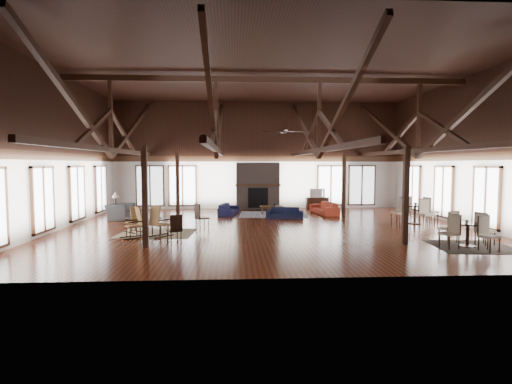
{
  "coord_description": "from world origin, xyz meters",
  "views": [
    {
      "loc": [
        -1.34,
        -15.56,
        2.51
      ],
      "look_at": [
        -0.41,
        1.0,
        1.35
      ],
      "focal_mm": 28.0,
      "sensor_mm": 36.0,
      "label": 1
    }
  ],
  "objects": [
    {
      "name": "side_table_lamp",
      "position": [
        -6.84,
        3.22,
        0.47
      ],
      "size": [
        0.48,
        0.48,
        1.23
      ],
      "color": "black",
      "rests_on": "floor"
    },
    {
      "name": "floor",
      "position": [
        0.0,
        0.0,
        0.0
      ],
      "size": [
        16.0,
        16.0,
        0.0
      ],
      "primitive_type": "plane",
      "color": "#5C2C13",
      "rests_on": "ground"
    },
    {
      "name": "cafe_table_far",
      "position": [
        6.3,
        0.77,
        0.54
      ],
      "size": [
        2.12,
        2.12,
        1.09
      ],
      "rotation": [
        0.0,
        0.0,
        0.2
      ],
      "color": "black",
      "rests_on": "floor"
    },
    {
      "name": "rocking_chair_b",
      "position": [
        -3.95,
        -1.81,
        0.52
      ],
      "size": [
        0.9,
        0.94,
        1.1
      ],
      "rotation": [
        0.0,
        0.0,
        -0.71
      ],
      "color": "#946138",
      "rests_on": "floor"
    },
    {
      "name": "rug_dark",
      "position": [
        5.92,
        -3.97,
        0.01
      ],
      "size": [
        2.46,
        2.28,
        0.01
      ],
      "primitive_type": "cube",
      "rotation": [
        0.0,
        0.0,
        -0.1
      ],
      "color": "black",
      "rests_on": "floor"
    },
    {
      "name": "television",
      "position": [
        3.37,
        6.75,
        0.87
      ],
      "size": [
        0.88,
        0.23,
        0.5
      ],
      "primitive_type": "imported",
      "rotation": [
        0.0,
        0.0,
        0.14
      ],
      "color": "#B2B2B2",
      "rests_on": "tv_console"
    },
    {
      "name": "cup_near",
      "position": [
        5.72,
        -3.94,
        0.77
      ],
      "size": [
        0.13,
        0.13,
        0.09
      ],
      "primitive_type": "imported",
      "rotation": [
        0.0,
        0.0,
        -0.19
      ],
      "color": "#B2B2B2",
      "rests_on": "cafe_table_near"
    },
    {
      "name": "coffee_table",
      "position": [
        0.54,
        4.22,
        0.37
      ],
      "size": [
        1.16,
        0.65,
        0.43
      ],
      "rotation": [
        0.0,
        0.0,
        0.09
      ],
      "color": "brown",
      "rests_on": "floor"
    },
    {
      "name": "side_chair_b",
      "position": [
        -3.17,
        -3.12,
        0.55
      ],
      "size": [
        0.54,
        0.54,
        0.95
      ],
      "rotation": [
        0.0,
        0.0,
        0.51
      ],
      "color": "black",
      "rests_on": "floor"
    },
    {
      "name": "sofa_navy_front",
      "position": [
        1.03,
        2.73,
        0.25
      ],
      "size": [
        1.8,
        0.97,
        0.5
      ],
      "primitive_type": "imported",
      "rotation": [
        0.0,
        0.0,
        -0.18
      ],
      "color": "black",
      "rests_on": "floor"
    },
    {
      "name": "wall_front",
      "position": [
        0.0,
        -7.0,
        3.0
      ],
      "size": [
        16.0,
        0.02,
        6.0
      ],
      "primitive_type": "cube",
      "color": "silver",
      "rests_on": "floor"
    },
    {
      "name": "sofa_navy_left",
      "position": [
        -1.6,
        4.27,
        0.27
      ],
      "size": [
        1.94,
        1.08,
        0.53
      ],
      "primitive_type": "imported",
      "rotation": [
        0.0,
        0.0,
        1.36
      ],
      "color": "#15163A",
      "rests_on": "floor"
    },
    {
      "name": "roof_truss",
      "position": [
        0.0,
        0.0,
        4.03
      ],
      "size": [
        15.6,
        14.07,
        3.14
      ],
      "color": "black",
      "rests_on": "wall_back"
    },
    {
      "name": "rug_navy",
      "position": [
        0.61,
        4.08,
        0.01
      ],
      "size": [
        3.49,
        2.75,
        0.01
      ],
      "primitive_type": "cube",
      "rotation": [
        0.0,
        0.0,
        -0.09
      ],
      "color": "#171941",
      "rests_on": "floor"
    },
    {
      "name": "ceiling_fan",
      "position": [
        0.5,
        -1.0,
        3.73
      ],
      "size": [
        1.6,
        1.6,
        0.75
      ],
      "color": "black",
      "rests_on": "roof_truss"
    },
    {
      "name": "vase",
      "position": [
        0.69,
        4.21,
        0.53
      ],
      "size": [
        0.25,
        0.25,
        0.2
      ],
      "primitive_type": "imported",
      "rotation": [
        0.0,
        0.0,
        -0.39
      ],
      "color": "#B2B2B2",
      "rests_on": "coffee_table"
    },
    {
      "name": "rug_tan",
      "position": [
        -4.14,
        -1.05,
        0.01
      ],
      "size": [
        2.77,
        2.24,
        0.01
      ],
      "primitive_type": "cube",
      "rotation": [
        0.0,
        0.0,
        -0.06
      ],
      "color": "tan",
      "rests_on": "floor"
    },
    {
      "name": "rocking_chair_a",
      "position": [
        -4.97,
        -0.85,
        0.46
      ],
      "size": [
        0.82,
        0.82,
        0.98
      ],
      "rotation": [
        0.0,
        0.0,
        0.79
      ],
      "color": "#946138",
      "rests_on": "floor"
    },
    {
      "name": "side_chair_a",
      "position": [
        -2.63,
        -0.43,
        0.59
      ],
      "size": [
        0.59,
        0.59,
        1.02
      ],
      "rotation": [
        0.0,
        0.0,
        -1.03
      ],
      "color": "black",
      "rests_on": "floor"
    },
    {
      "name": "rocking_chair_c",
      "position": [
        -4.66,
        -1.9,
        0.5
      ],
      "size": [
        0.93,
        0.81,
        1.06
      ],
      "rotation": [
        0.0,
        0.0,
        2.13
      ],
      "color": "#946138",
      "rests_on": "floor"
    },
    {
      "name": "post_grid",
      "position": [
        0.0,
        0.0,
        1.52
      ],
      "size": [
        8.16,
        7.16,
        3.05
      ],
      "color": "black",
      "rests_on": "floor"
    },
    {
      "name": "sofa_orange",
      "position": [
        3.22,
        4.21,
        0.3
      ],
      "size": [
        2.16,
        1.14,
        0.6
      ],
      "primitive_type": "imported",
      "rotation": [
        0.0,
        0.0,
        -1.4
      ],
      "color": "#A0311E",
      "rests_on": "floor"
    },
    {
      "name": "tv_console",
      "position": [
        3.4,
        6.75,
        0.31
      ],
      "size": [
        1.25,
        0.47,
        0.62
      ],
      "primitive_type": "cube",
      "color": "black",
      "rests_on": "floor"
    },
    {
      "name": "cup_far",
      "position": [
        6.32,
        0.77,
        0.84
      ],
      "size": [
        0.15,
        0.15,
        0.11
      ],
      "primitive_type": "imported",
      "rotation": [
        0.0,
        0.0,
        0.14
      ],
      "color": "#B2B2B2",
      "rests_on": "cafe_table_far"
    },
    {
      "name": "cafe_table_near",
      "position": [
        5.74,
        -3.97,
        0.5
      ],
      "size": [
        1.97,
        1.97,
        1.01
      ],
      "rotation": [
        0.0,
        0.0,
        0.31
      ],
      "color": "black",
      "rests_on": "floor"
    },
    {
      "name": "fireplace",
      "position": [
        0.0,
        6.67,
        1.29
      ],
      "size": [
        2.5,
        0.69,
        2.6
      ],
      "color": "brown",
      "rests_on": "floor"
    },
    {
      "name": "ceiling",
      "position": [
        0.0,
        0.0,
        6.0
      ],
      "size": [
        16.0,
        14.0,
        0.02
      ],
      "primitive_type": "cube",
      "color": "black",
      "rests_on": "wall_back"
    },
    {
      "name": "wall_right",
      "position": [
        8.0,
        0.0,
        3.0
      ],
      "size": [
        0.02,
        14.0,
        6.0
      ],
      "primitive_type": "cube",
      "color": "silver",
      "rests_on": "floor"
    },
    {
      "name": "wall_back",
      "position": [
        0.0,
        7.0,
        3.0
      ],
      "size": [
        16.0,
        0.02,
        6.0
      ],
      "primitive_type": "cube",
      "color": "silver",
      "rests_on": "floor"
    },
    {
      "name": "armchair",
      "position": [
        -6.45,
        2.61,
        0.36
      ],
      "size": [
        1.27,
        1.15,
        0.72
      ],
      "primitive_type": "imported",
      "rotation": [
        0.0,
        0.0,
        1.39
      ],
      "color": "#2D2D2F",
      "rests_on": "floor"
    },
    {
      "name": "wall_left",
      "position": [
        -8.0,
        0.0,
        3.0
      ],
      "size": [
        0.02,
        14.0,
        6.0
      ],
      "primitive_type": "cube",
      "color": "silver",
      "rests_on": "floor"
    }
  ]
}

